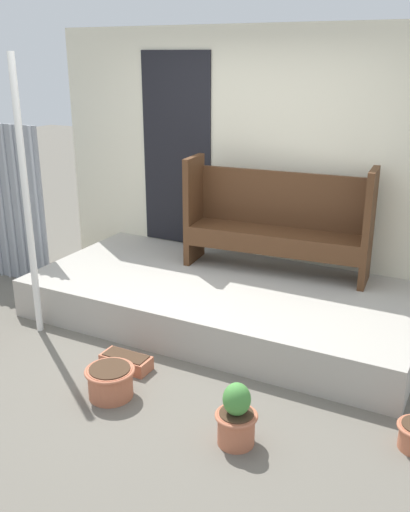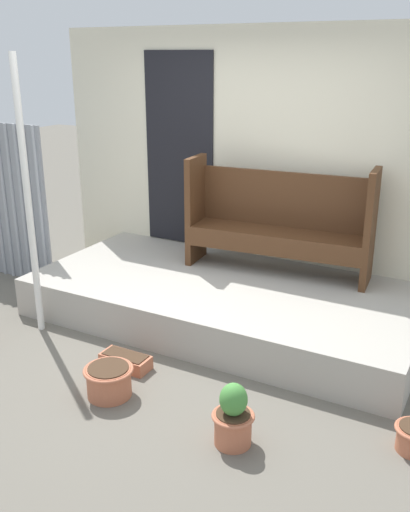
% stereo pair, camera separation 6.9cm
% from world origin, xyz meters
% --- Properties ---
extents(ground_plane, '(24.00, 24.00, 0.00)m').
position_xyz_m(ground_plane, '(0.00, 0.00, 0.00)').
color(ground_plane, '#666056').
extents(porch_slab, '(3.50, 1.70, 0.36)m').
position_xyz_m(porch_slab, '(0.09, 0.85, 0.18)').
color(porch_slab, '#A8A399').
rests_on(porch_slab, ground_plane).
extents(house_wall, '(4.70, 0.08, 2.60)m').
position_xyz_m(house_wall, '(0.05, 1.73, 1.30)').
color(house_wall, beige).
rests_on(house_wall, ground_plane).
extents(support_post, '(0.06, 0.06, 2.35)m').
position_xyz_m(support_post, '(-1.26, -0.11, 1.18)').
color(support_post, white).
rests_on(support_post, ground_plane).
extents(bench, '(1.76, 0.55, 1.05)m').
position_xyz_m(bench, '(0.39, 1.39, 0.88)').
color(bench, '#4C2D19').
rests_on(bench, porch_slab).
extents(flower_pot_middle, '(0.36, 0.36, 0.23)m').
position_xyz_m(flower_pot_middle, '(-0.07, -0.67, 0.12)').
color(flower_pot_middle, '#B76647').
rests_on(flower_pot_middle, ground_plane).
extents(flower_pot_right, '(0.27, 0.27, 0.43)m').
position_xyz_m(flower_pot_right, '(0.95, -0.74, 0.19)').
color(flower_pot_right, '#B76647').
rests_on(flower_pot_right, ground_plane).
extents(planter_box_rect, '(0.40, 0.18, 0.11)m').
position_xyz_m(planter_box_rect, '(-0.19, -0.30, 0.06)').
color(planter_box_rect, '#B76647').
rests_on(planter_box_rect, ground_plane).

